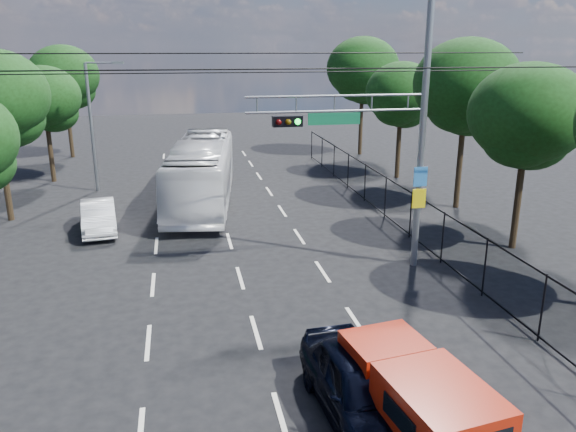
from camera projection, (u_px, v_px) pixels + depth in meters
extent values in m
plane|color=black|center=(281.00, 419.00, 12.26)|extent=(120.00, 120.00, 0.00)
cube|color=beige|center=(148.00, 342.00, 15.46)|extent=(0.12, 2.00, 0.01)
cube|color=beige|center=(153.00, 284.00, 19.22)|extent=(0.12, 2.00, 0.01)
cube|color=beige|center=(156.00, 246.00, 22.97)|extent=(0.12, 2.00, 0.01)
cube|color=beige|center=(159.00, 218.00, 26.73)|extent=(0.12, 2.00, 0.01)
cube|color=beige|center=(160.00, 197.00, 30.49)|extent=(0.12, 2.00, 0.01)
cube|color=beige|center=(162.00, 180.00, 34.25)|extent=(0.12, 2.00, 0.01)
cube|color=beige|center=(163.00, 167.00, 38.00)|extent=(0.12, 2.00, 0.01)
cube|color=beige|center=(164.00, 156.00, 41.76)|extent=(0.12, 2.00, 0.01)
cube|color=beige|center=(281.00, 419.00, 12.25)|extent=(0.12, 2.00, 0.01)
cube|color=beige|center=(256.00, 332.00, 16.01)|extent=(0.12, 2.00, 0.01)
cube|color=beige|center=(240.00, 278.00, 19.77)|extent=(0.12, 2.00, 0.01)
cube|color=beige|center=(229.00, 241.00, 23.53)|extent=(0.12, 2.00, 0.01)
cube|color=beige|center=(222.00, 214.00, 27.28)|extent=(0.12, 2.00, 0.01)
cube|color=beige|center=(216.00, 194.00, 31.04)|extent=(0.12, 2.00, 0.01)
cube|color=beige|center=(211.00, 178.00, 34.80)|extent=(0.12, 2.00, 0.01)
cube|color=beige|center=(207.00, 165.00, 38.56)|extent=(0.12, 2.00, 0.01)
cube|color=beige|center=(204.00, 155.00, 42.31)|extent=(0.12, 2.00, 0.01)
cube|color=beige|center=(410.00, 403.00, 12.81)|extent=(0.12, 2.00, 0.01)
cube|color=beige|center=(356.00, 322.00, 16.57)|extent=(0.12, 2.00, 0.01)
cube|color=beige|center=(323.00, 271.00, 20.32)|extent=(0.12, 2.00, 0.01)
cube|color=beige|center=(299.00, 236.00, 24.08)|extent=(0.12, 2.00, 0.01)
cube|color=beige|center=(282.00, 211.00, 27.84)|extent=(0.12, 2.00, 0.01)
cube|color=beige|center=(269.00, 191.00, 31.60)|extent=(0.12, 2.00, 0.01)
cube|color=beige|center=(259.00, 176.00, 35.35)|extent=(0.12, 2.00, 0.01)
cube|color=beige|center=(251.00, 164.00, 39.11)|extent=(0.12, 2.00, 0.01)
cube|color=beige|center=(244.00, 153.00, 42.87)|extent=(0.12, 2.00, 0.01)
cylinder|color=slate|center=(422.00, 138.00, 19.60)|extent=(0.24, 0.24, 9.50)
cylinder|color=slate|center=(338.00, 96.00, 18.59)|extent=(6.20, 0.08, 0.08)
cylinder|color=slate|center=(337.00, 111.00, 18.74)|extent=(6.20, 0.08, 0.08)
cube|color=black|center=(287.00, 121.00, 18.51)|extent=(1.00, 0.28, 0.35)
sphere|color=#3F0505|center=(279.00, 122.00, 18.31)|extent=(0.20, 0.20, 0.20)
sphere|color=#4C3805|center=(288.00, 122.00, 18.37)|extent=(0.20, 0.20, 0.20)
sphere|color=#0CE533|center=(298.00, 122.00, 18.43)|extent=(0.20, 0.20, 0.20)
cube|color=#0D5B36|center=(334.00, 119.00, 18.79)|extent=(1.80, 0.05, 0.40)
cube|color=#266CB3|center=(420.00, 177.00, 19.85)|extent=(0.50, 0.04, 0.70)
cube|color=#DCC50B|center=(419.00, 199.00, 20.08)|extent=(0.50, 0.04, 0.70)
cylinder|color=slate|center=(408.00, 102.00, 19.13)|extent=(0.05, 0.05, 0.50)
cylinder|color=slate|center=(372.00, 103.00, 18.89)|extent=(0.05, 0.05, 0.50)
cylinder|color=slate|center=(335.00, 104.00, 18.65)|extent=(0.05, 0.05, 0.50)
cylinder|color=slate|center=(296.00, 104.00, 18.41)|extent=(0.05, 0.05, 0.50)
cylinder|color=slate|center=(257.00, 105.00, 18.17)|extent=(0.05, 0.05, 0.50)
cylinder|color=slate|center=(92.00, 129.00, 30.71)|extent=(0.18, 0.18, 7.00)
cylinder|color=slate|center=(101.00, 63.00, 29.85)|extent=(1.60, 0.09, 0.09)
cube|color=slate|center=(118.00, 63.00, 30.01)|extent=(0.60, 0.22, 0.15)
cylinder|color=black|center=(242.00, 69.00, 15.81)|extent=(22.00, 0.04, 0.04)
cylinder|color=black|center=(230.00, 53.00, 18.98)|extent=(22.00, 0.04, 0.04)
cylinder|color=black|center=(226.00, 73.00, 20.60)|extent=(22.00, 0.04, 0.04)
cube|color=black|center=(403.00, 187.00, 24.37)|extent=(0.04, 34.00, 0.06)
cube|color=black|center=(400.00, 227.00, 24.89)|extent=(0.04, 34.00, 0.06)
cylinder|color=black|center=(542.00, 308.00, 15.25)|extent=(0.06, 0.06, 2.00)
cylinder|color=black|center=(485.00, 267.00, 18.07)|extent=(0.06, 0.06, 2.00)
cylinder|color=black|center=(443.00, 238.00, 20.89)|extent=(0.06, 0.06, 2.00)
cylinder|color=black|center=(411.00, 215.00, 23.70)|extent=(0.06, 0.06, 2.00)
cylinder|color=black|center=(385.00, 197.00, 26.52)|extent=(0.06, 0.06, 2.00)
cylinder|color=black|center=(365.00, 183.00, 29.34)|extent=(0.06, 0.06, 2.00)
cylinder|color=black|center=(348.00, 171.00, 32.16)|extent=(0.06, 0.06, 2.00)
cylinder|color=black|center=(334.00, 161.00, 34.98)|extent=(0.06, 0.06, 2.00)
cylinder|color=black|center=(322.00, 152.00, 37.79)|extent=(0.06, 0.06, 2.00)
cylinder|color=black|center=(312.00, 145.00, 40.61)|extent=(0.06, 0.06, 2.00)
cylinder|color=black|center=(518.00, 197.00, 22.17)|extent=(0.28, 0.28, 4.20)
ellipsoid|color=black|center=(528.00, 113.00, 21.22)|extent=(4.50, 4.50, 3.83)
ellipsoid|color=black|center=(530.00, 139.00, 21.88)|extent=(3.00, 3.00, 2.40)
ellipsoid|color=black|center=(520.00, 138.00, 21.23)|extent=(2.85, 2.85, 2.28)
cylinder|color=black|center=(460.00, 161.00, 27.84)|extent=(0.28, 0.28, 4.76)
ellipsoid|color=black|center=(467.00, 84.00, 26.76)|extent=(5.10, 5.10, 4.33)
ellipsoid|color=black|center=(469.00, 108.00, 27.46)|extent=(3.40, 3.40, 2.72)
ellipsoid|color=black|center=(460.00, 106.00, 26.80)|extent=(3.23, 3.23, 2.58)
cylinder|color=black|center=(398.00, 145.00, 34.44)|extent=(0.28, 0.28, 4.03)
ellipsoid|color=black|center=(402.00, 93.00, 33.53)|extent=(4.32, 4.32, 3.67)
ellipsoid|color=black|center=(405.00, 109.00, 34.18)|extent=(2.88, 2.88, 2.30)
ellipsoid|color=black|center=(396.00, 108.00, 33.53)|extent=(2.74, 2.74, 2.19)
cylinder|color=black|center=(361.00, 122.00, 41.87)|extent=(0.28, 0.28, 4.93)
ellipsoid|color=black|center=(363.00, 68.00, 40.75)|extent=(5.28, 5.28, 4.49)
ellipsoid|color=black|center=(366.00, 85.00, 41.46)|extent=(3.52, 3.52, 2.82)
ellipsoid|color=black|center=(359.00, 83.00, 40.80)|extent=(3.34, 3.34, 2.68)
cylinder|color=black|center=(5.00, 173.00, 25.77)|extent=(0.28, 0.28, 4.48)
ellipsoid|color=black|center=(8.00, 120.00, 25.43)|extent=(3.20, 3.20, 2.56)
cylinder|color=black|center=(50.00, 149.00, 33.44)|extent=(0.28, 0.28, 3.92)
ellipsoid|color=black|center=(44.00, 97.00, 32.55)|extent=(4.20, 4.20, 3.57)
ellipsoid|color=black|center=(54.00, 113.00, 33.19)|extent=(2.80, 2.80, 2.24)
ellipsoid|color=black|center=(39.00, 112.00, 32.54)|extent=(2.66, 2.66, 2.13)
cylinder|color=black|center=(69.00, 126.00, 40.82)|extent=(0.28, 0.28, 4.59)
ellipsoid|color=black|center=(64.00, 75.00, 39.78)|extent=(4.92, 4.92, 4.18)
ellipsoid|color=black|center=(72.00, 91.00, 40.46)|extent=(3.28, 3.28, 2.62)
ellipsoid|color=black|center=(60.00, 89.00, 39.81)|extent=(3.12, 3.12, 2.49)
cylinder|color=black|center=(344.00, 391.00, 12.74)|extent=(0.33, 0.67, 0.64)
cylinder|color=black|center=(405.00, 377.00, 13.24)|extent=(0.33, 0.67, 0.64)
cube|color=#981908|center=(408.00, 411.00, 11.63)|extent=(2.41, 4.81, 0.52)
cube|color=#981908|center=(363.00, 358.00, 13.48)|extent=(1.76, 0.75, 0.51)
cube|color=black|center=(359.00, 344.00, 13.63)|extent=(1.60, 0.60, 0.28)
cube|color=#981908|center=(385.00, 357.00, 12.39)|extent=(1.85, 1.66, 0.87)
cube|color=black|center=(401.00, 371.00, 11.75)|extent=(1.42, 0.26, 0.51)
cube|color=#981908|center=(439.00, 409.00, 10.50)|extent=(2.04, 2.57, 0.97)
cube|color=black|center=(478.00, 398.00, 10.77)|extent=(0.20, 1.10, 0.41)
cube|color=black|center=(399.00, 417.00, 10.22)|extent=(0.20, 1.10, 0.41)
imported|color=black|center=(362.00, 386.00, 12.11)|extent=(2.11, 4.64, 1.55)
imported|color=white|center=(202.00, 172.00, 28.79)|extent=(4.27, 12.02, 3.28)
imported|color=white|center=(99.00, 217.00, 24.64)|extent=(1.93, 4.17, 1.32)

